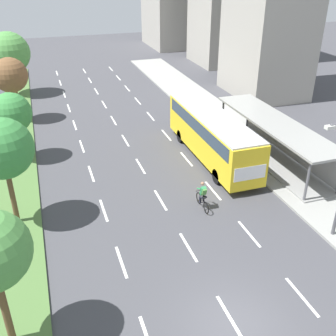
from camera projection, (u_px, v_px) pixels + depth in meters
ground_plane at (234, 325)px, 16.04m from camera, size 140.00×140.00×0.00m
median_strip at (17, 150)px, 30.44m from camera, size 2.60×52.00×0.12m
sidewalk_right at (225, 123)px, 35.36m from camera, size 4.50×52.00×0.15m
lane_divider_left at (82, 146)px, 31.20m from camera, size 0.14×49.56×0.01m
lane_divider_center at (125, 140)px, 32.19m from camera, size 0.14×49.56×0.01m
lane_divider_right at (166, 135)px, 33.17m from camera, size 0.14×49.56×0.01m
bus_shelter at (276, 136)px, 28.31m from camera, size 2.90×12.36×2.86m
bus at (212, 132)px, 28.40m from camera, size 2.54×11.29×3.37m
cyclist at (203, 197)px, 23.16m from camera, size 0.46×1.82×1.71m
median_tree_second at (2, 149)px, 20.08m from camera, size 3.17×3.17×6.05m
median_tree_third at (11, 114)px, 27.44m from camera, size 2.87×2.87×4.92m
median_tree_fourth at (10, 75)px, 34.01m from camera, size 2.99×2.99×5.59m
median_tree_fifth at (9, 53)px, 40.70m from camera, size 4.21×4.21×6.47m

